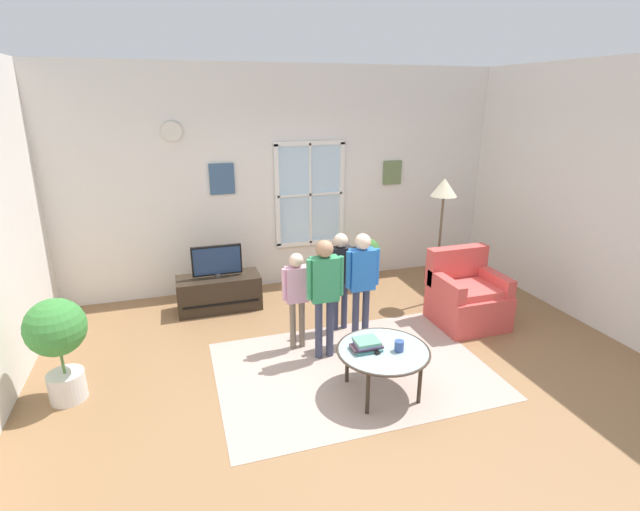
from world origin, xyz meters
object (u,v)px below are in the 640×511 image
(potted_plant_by_window, at_px, (367,258))
(floor_lamp, at_px, (443,200))
(television, at_px, (217,261))
(remote_near_books, at_px, (375,345))
(tv_stand, at_px, (219,293))
(person_black_shirt, at_px, (340,271))
(potted_plant_corner, at_px, (58,338))
(remote_near_cup, at_px, (373,350))
(book_stack, at_px, (366,345))
(person_pink_shirt, at_px, (297,290))
(armchair, at_px, (466,297))
(person_blue_shirt, at_px, (362,276))
(coffee_table, at_px, (383,352))
(cup, at_px, (399,346))
(person_green_shirt, at_px, (325,286))

(potted_plant_by_window, bearing_deg, floor_lamp, -49.63)
(television, distance_m, remote_near_books, 2.48)
(remote_near_books, bearing_deg, television, 118.25)
(tv_stand, bearing_deg, person_black_shirt, -37.55)
(potted_plant_corner, distance_m, floor_lamp, 4.39)
(person_black_shirt, distance_m, floor_lamp, 1.63)
(tv_stand, height_order, television, television)
(remote_near_cup, bearing_deg, book_stack, 131.75)
(person_pink_shirt, bearing_deg, remote_near_books, -63.11)
(armchair, height_order, remote_near_cup, armchair)
(tv_stand, height_order, person_blue_shirt, person_blue_shirt)
(tv_stand, height_order, coffee_table, coffee_table)
(tv_stand, relative_size, floor_lamp, 0.63)
(cup, height_order, person_pink_shirt, person_pink_shirt)
(floor_lamp, bearing_deg, person_green_shirt, -154.34)
(tv_stand, xyz_separation_m, remote_near_books, (1.17, -2.18, 0.23))
(book_stack, height_order, person_blue_shirt, person_blue_shirt)
(coffee_table, xyz_separation_m, person_blue_shirt, (0.17, 0.93, 0.36))
(remote_near_books, xyz_separation_m, person_blue_shirt, (0.22, 0.85, 0.33))
(coffee_table, relative_size, book_stack, 3.03)
(potted_plant_corner, bearing_deg, remote_near_cup, -16.04)
(book_stack, relative_size, cup, 2.82)
(coffee_table, distance_m, floor_lamp, 2.42)
(tv_stand, bearing_deg, coffee_table, -61.70)
(coffee_table, bearing_deg, potted_plant_corner, 164.55)
(cup, relative_size, person_black_shirt, 0.08)
(television, height_order, potted_plant_by_window, television)
(book_stack, distance_m, person_blue_shirt, 0.98)
(book_stack, bearing_deg, television, 115.95)
(television, distance_m, floor_lamp, 2.90)
(remote_near_books, xyz_separation_m, remote_near_cup, (-0.05, -0.09, 0.00))
(cup, distance_m, floor_lamp, 2.36)
(person_green_shirt, bearing_deg, person_black_shirt, 55.96)
(television, bearing_deg, person_blue_shirt, -43.78)
(armchair, xyz_separation_m, floor_lamp, (-0.03, 0.63, 1.04))
(tv_stand, distance_m, remote_near_books, 2.49)
(person_green_shirt, height_order, potted_plant_by_window, person_green_shirt)
(tv_stand, bearing_deg, cup, -60.02)
(armchair, height_order, coffee_table, armchair)
(book_stack, relative_size, remote_near_cup, 1.98)
(television, xyz_separation_m, person_black_shirt, (1.27, -0.98, 0.08))
(cup, height_order, potted_plant_by_window, potted_plant_by_window)
(remote_near_cup, height_order, potted_plant_corner, potted_plant_corner)
(cup, relative_size, person_blue_shirt, 0.08)
(remote_near_cup, distance_m, person_blue_shirt, 1.03)
(television, relative_size, coffee_table, 0.73)
(remote_near_cup, relative_size, potted_plant_corner, 0.14)
(coffee_table, height_order, person_blue_shirt, person_blue_shirt)
(armchair, relative_size, cup, 8.85)
(television, distance_m, person_pink_shirt, 1.43)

